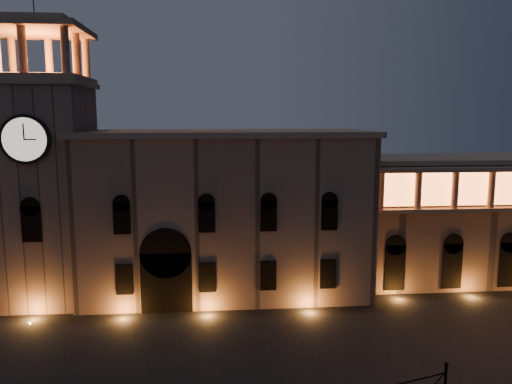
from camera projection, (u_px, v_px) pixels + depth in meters
government_building at (225, 212)px, 54.06m from camera, size 30.80×12.80×17.60m
clock_tower at (45, 181)px, 50.99m from camera, size 9.80×9.80×32.40m
colonnade_wing at (512, 216)px, 59.13m from camera, size 40.60×11.50×14.50m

